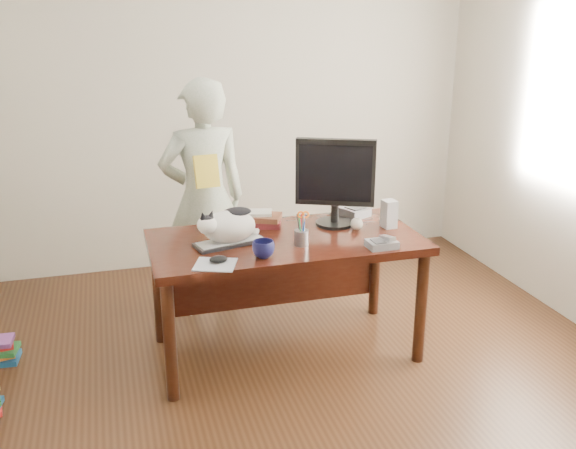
# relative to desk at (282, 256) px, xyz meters

# --- Properties ---
(room) EXTENTS (4.50, 4.50, 4.50)m
(room) POSITION_rel_desk_xyz_m (0.00, -0.68, 0.75)
(room) COLOR black
(room) RESTS_ON ground
(desk) EXTENTS (1.60, 0.80, 0.75)m
(desk) POSITION_rel_desk_xyz_m (0.00, 0.00, 0.00)
(desk) COLOR black
(desk) RESTS_ON ground
(keyboard) EXTENTS (0.43, 0.25, 0.02)m
(keyboard) POSITION_rel_desk_xyz_m (-0.34, -0.09, 0.16)
(keyboard) COLOR black
(keyboard) RESTS_ON desk
(cat) EXTENTS (0.39, 0.27, 0.23)m
(cat) POSITION_rel_desk_xyz_m (-0.35, -0.10, 0.27)
(cat) COLOR white
(cat) RESTS_ON keyboard
(monitor) EXTENTS (0.46, 0.31, 0.55)m
(monitor) POSITION_rel_desk_xyz_m (0.36, 0.06, 0.46)
(monitor) COLOR black
(monitor) RESTS_ON desk
(pen_cup) EXTENTS (0.10, 0.10, 0.21)m
(pen_cup) POSITION_rel_desk_xyz_m (0.05, -0.22, 0.20)
(pen_cup) COLOR gray
(pen_cup) RESTS_ON desk
(mousepad) EXTENTS (0.27, 0.26, 0.00)m
(mousepad) POSITION_rel_desk_xyz_m (-0.47, -0.38, 0.15)
(mousepad) COLOR #A0A4AC
(mousepad) RESTS_ON desk
(mouse) EXTENTS (0.11, 0.09, 0.04)m
(mouse) POSITION_rel_desk_xyz_m (-0.45, -0.36, 0.17)
(mouse) COLOR black
(mouse) RESTS_ON mousepad
(coffee_mug) EXTENTS (0.17, 0.17, 0.10)m
(coffee_mug) POSITION_rel_desk_xyz_m (-0.20, -0.35, 0.20)
(coffee_mug) COLOR #0E0F38
(coffee_mug) RESTS_ON desk
(phone) EXTENTS (0.17, 0.14, 0.08)m
(phone) POSITION_rel_desk_xyz_m (0.48, -0.38, 0.17)
(phone) COLOR slate
(phone) RESTS_ON desk
(speaker) EXTENTS (0.09, 0.09, 0.17)m
(speaker) POSITION_rel_desk_xyz_m (0.67, -0.07, 0.23)
(speaker) COLOR #9B9B9D
(speaker) RESTS_ON desk
(baseball) EXTENTS (0.08, 0.08, 0.08)m
(baseball) POSITION_rel_desk_xyz_m (0.46, -0.05, 0.19)
(baseball) COLOR beige
(baseball) RESTS_ON desk
(book_stack) EXTENTS (0.29, 0.25, 0.09)m
(book_stack) POSITION_rel_desk_xyz_m (-0.08, 0.19, 0.19)
(book_stack) COLOR #4D1418
(book_stack) RESTS_ON desk
(calculator) EXTENTS (0.22, 0.25, 0.06)m
(calculator) POSITION_rel_desk_xyz_m (0.54, 0.23, 0.18)
(calculator) COLOR slate
(calculator) RESTS_ON desk
(person) EXTENTS (0.63, 0.45, 1.63)m
(person) POSITION_rel_desk_xyz_m (-0.37, 0.65, 0.21)
(person) COLOR silver
(person) RESTS_ON ground
(held_book) EXTENTS (0.16, 0.11, 0.21)m
(held_book) POSITION_rel_desk_xyz_m (-0.37, 0.48, 0.45)
(held_book) COLOR gold
(held_book) RESTS_ON person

